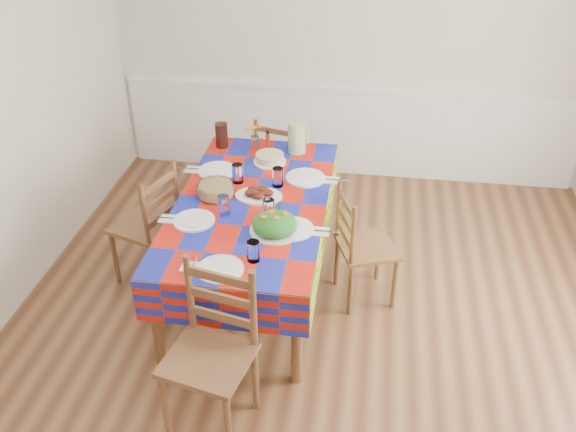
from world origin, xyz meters
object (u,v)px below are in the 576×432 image
object	(u,v)px
dining_table	(253,210)
green_pitcher	(297,138)
tea_pitcher	(222,135)
chair_far	(279,162)
chair_near	(212,353)
chair_left	(149,226)
meat_platter	(259,194)
chair_right	(361,247)

from	to	relation	value
dining_table	green_pitcher	distance (m)	0.86
tea_pitcher	chair_far	size ratio (longest dim) A/B	0.23
dining_table	tea_pitcher	distance (m)	0.93
chair_near	chair_far	distance (m)	2.50
chair_left	chair_near	bearing A→B (deg)	51.73
dining_table	meat_platter	xyz separation A→B (m)	(0.04, 0.05, 0.11)
meat_platter	green_pitcher	xyz separation A→B (m)	(0.17, 0.76, 0.10)
meat_platter	chair_left	size ratio (longest dim) A/B	0.35
chair_right	meat_platter	bearing A→B (deg)	64.41
dining_table	chair_right	bearing A→B (deg)	-1.08
chair_near	chair_left	bearing A→B (deg)	135.69
dining_table	chair_right	world-z (taller)	chair_right
chair_left	chair_right	size ratio (longest dim) A/B	1.06
green_pitcher	chair_far	world-z (taller)	green_pitcher
chair_near	chair_left	distance (m)	1.47
chair_near	chair_left	xyz separation A→B (m)	(-0.80, 1.23, -0.03)
chair_near	chair_right	world-z (taller)	chair_near
dining_table	chair_far	world-z (taller)	chair_far
tea_pitcher	chair_right	xyz separation A→B (m)	(1.21, -0.83, -0.42)
green_pitcher	chair_near	size ratio (longest dim) A/B	0.24
green_pitcher	tea_pitcher	bearing A→B (deg)	179.99
green_pitcher	chair_right	xyz separation A→B (m)	(0.59, -0.83, -0.44)
dining_table	meat_platter	distance (m)	0.13
chair_near	chair_far	bearing A→B (deg)	103.08
tea_pitcher	meat_platter	bearing A→B (deg)	-59.15
dining_table	chair_near	size ratio (longest dim) A/B	1.91
chair_near	chair_far	xyz separation A→B (m)	(-0.02, 2.50, -0.08)
meat_platter	green_pitcher	world-z (taller)	green_pitcher
chair_near	chair_right	bearing A→B (deg)	70.10
chair_left	tea_pitcher	bearing A→B (deg)	174.06
dining_table	meat_platter	bearing A→B (deg)	54.05
dining_table	chair_near	distance (m)	1.26
green_pitcher	tea_pitcher	xyz separation A→B (m)	(-0.63, 0.00, -0.02)
chair_far	chair_near	bearing A→B (deg)	105.30
meat_platter	chair_near	size ratio (longest dim) A/B	0.33
meat_platter	chair_left	distance (m)	0.89
tea_pitcher	chair_far	world-z (taller)	tea_pitcher
green_pitcher	chair_near	bearing A→B (deg)	-95.56
chair_right	chair_far	bearing A→B (deg)	11.86
chair_far	chair_left	world-z (taller)	chair_left
chair_far	chair_right	bearing A→B (deg)	137.22
tea_pitcher	chair_far	bearing A→B (deg)	47.68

